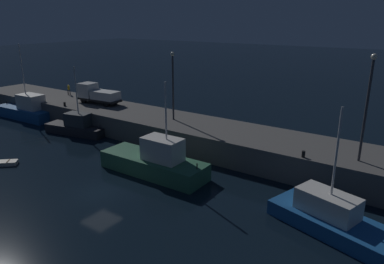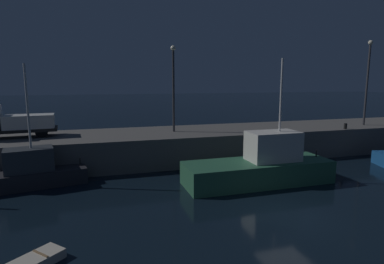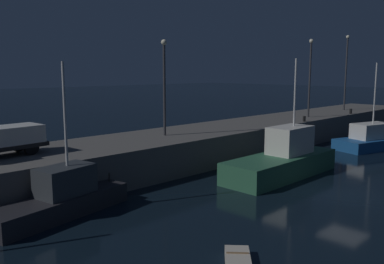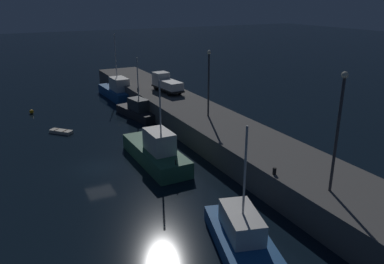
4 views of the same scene
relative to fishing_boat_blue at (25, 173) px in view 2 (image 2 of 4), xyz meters
name	(u,v)px [view 2 (image 2 of 4)]	position (x,y,z in m)	size (l,w,h in m)	color
ground_plane	(288,217)	(13.73, -8.81, -0.92)	(320.00, 320.00, 0.00)	black
pier_quay	(204,144)	(13.73, 4.57, 0.32)	(74.93, 7.02, 2.48)	#5B5956
fishing_boat_blue	(25,173)	(0.00, 0.00, 0.00)	(7.92, 3.59, 7.92)	#232328
fishing_boat_orange	(261,166)	(15.06, -3.51, 0.22)	(10.03, 3.23, 8.30)	#2D6647
lamp_post_west	(173,82)	(10.93, 4.51, 5.85)	(0.44, 0.44, 7.28)	#38383D
lamp_post_east	(368,76)	(30.13, 3.22, 6.34)	(0.44, 0.44, 8.23)	#38383D
utility_truck	(9,122)	(-1.89, 5.07, 2.78)	(6.32, 2.45, 2.53)	black
bollard_east	(345,126)	(26.33, 1.47, 1.82)	(0.28, 0.28, 0.53)	black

